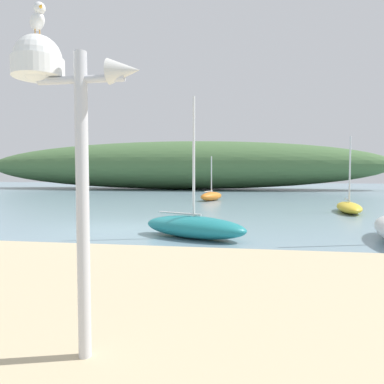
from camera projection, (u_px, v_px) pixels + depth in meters
The scene contains 7 objects.
ground_plane at pixel (123, 229), 12.13m from camera, with size 120.00×120.00×0.00m, color #7A99A8.
distant_hill at pixel (177, 165), 43.17m from camera, with size 50.46×10.88×5.88m, color #476B3D.
mast_structure at pixel (56, 97), 3.20m from camera, with size 1.21×0.47×3.01m.
seagull_on_radar at pixel (37, 19), 3.18m from camera, with size 0.30×0.31×0.25m.
sailboat_outer_mooring at pixel (349, 207), 17.21m from camera, with size 1.50×3.69×3.78m.
sailboat_centre_water at pixel (211, 196), 24.74m from camera, with size 1.87×2.80×3.16m.
sailboat_far_right at pixel (194, 226), 10.44m from camera, with size 3.63×2.50×4.21m.
Camera 1 is at (4.25, -11.53, 1.94)m, focal length 32.50 mm.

